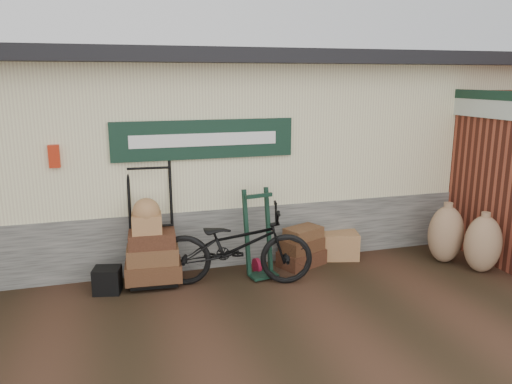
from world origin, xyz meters
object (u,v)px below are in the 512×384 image
Objects in this scene: wicker_hamper at (337,245)px; black_trunk at (107,280)px; porter_trolley at (151,217)px; suitcase_stack at (302,246)px; green_barrow at (259,233)px; bicycle at (236,241)px.

black_trunk is at bearing -174.72° from wicker_hamper.
porter_trolley is 2.97m from wicker_hamper.
green_barrow is at bearing -166.37° from suitcase_stack.
porter_trolley is 2.69× the size of suitcase_stack.
suitcase_stack is (0.74, 0.18, -0.33)m from green_barrow.
suitcase_stack is at bearing 3.64° from green_barrow.
wicker_hamper reaches higher than black_trunk.
wicker_hamper is at bearing 5.56° from porter_trolley.
bicycle is at bearing -162.36° from green_barrow.
suitcase_stack is 1.24m from bicycle.
green_barrow is 0.60× the size of bicycle.
bicycle is at bearing -6.88° from black_trunk.
suitcase_stack is at bearing -56.87° from bicycle.
green_barrow reaches higher than wicker_hamper.
suitcase_stack reaches higher than wicker_hamper.
suitcase_stack is at bearing -167.75° from wicker_hamper.
porter_trolley is 2.87× the size of wicker_hamper.
green_barrow is 1.49m from wicker_hamper.
black_trunk is (-3.51, -0.32, -0.04)m from wicker_hamper.
black_trunk is at bearing 170.08° from green_barrow.
bicycle is at bearing -19.49° from porter_trolley.
green_barrow is 0.45m from bicycle.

